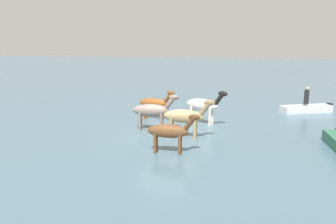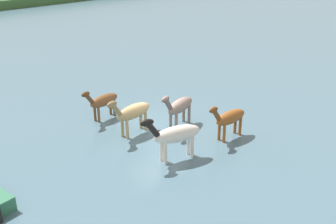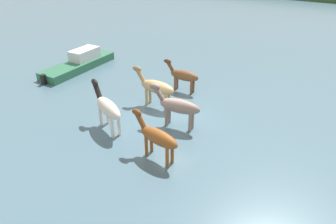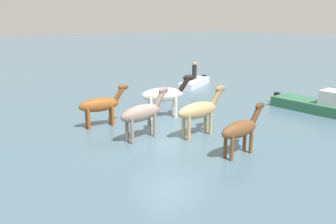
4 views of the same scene
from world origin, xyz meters
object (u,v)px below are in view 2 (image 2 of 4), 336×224
at_px(horse_dark_mare, 179,106).
at_px(horse_lead, 175,135).
at_px(horse_mid_herd, 132,112).
at_px(horse_gray_outer, 229,118).
at_px(horse_rear_stallion, 103,101).

relative_size(horse_dark_mare, horse_lead, 0.97).
distance_m(horse_mid_herd, horse_dark_mare, 2.29).
height_order(horse_mid_herd, horse_gray_outer, horse_mid_herd).
relative_size(horse_rear_stallion, horse_dark_mare, 0.89).
distance_m(horse_rear_stallion, horse_mid_herd, 2.37).
bearing_deg(horse_lead, horse_dark_mare, -120.71).
bearing_deg(horse_rear_stallion, horse_dark_mare, 114.72).
bearing_deg(horse_mid_herd, horse_lead, 80.11).
relative_size(horse_dark_mare, horse_gray_outer, 1.07).
bearing_deg(horse_gray_outer, horse_dark_mare, -69.25).
distance_m(horse_rear_stallion, horse_dark_mare, 3.90).
bearing_deg(horse_rear_stallion, horse_lead, 79.94).
distance_m(horse_rear_stallion, horse_gray_outer, 6.37).
relative_size(horse_mid_herd, horse_dark_mare, 1.01).
height_order(horse_mid_herd, horse_dark_mare, horse_mid_herd).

